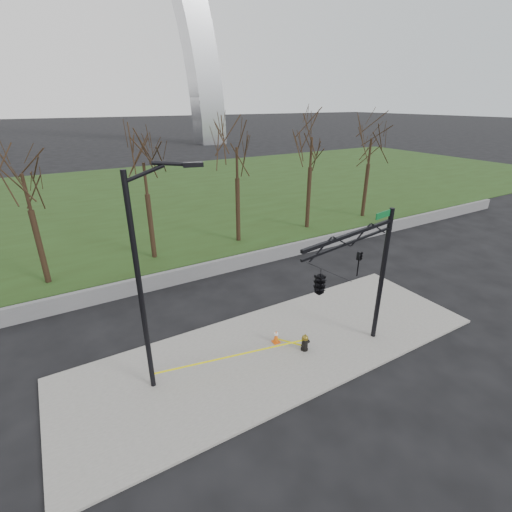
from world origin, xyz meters
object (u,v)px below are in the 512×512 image
traffic_cone (276,336)px  traffic_signal_mast (334,275)px  fire_hydrant (305,343)px  street_light (145,273)px

traffic_cone → traffic_signal_mast: size_ratio=0.10×
fire_hydrant → traffic_cone: fire_hydrant is taller
street_light → traffic_signal_mast: bearing=-7.7°
traffic_cone → street_light: size_ratio=0.07×
fire_hydrant → traffic_signal_mast: traffic_signal_mast is taller
fire_hydrant → traffic_cone: (-0.76, 1.05, -0.05)m
fire_hydrant → street_light: size_ratio=0.09×
traffic_signal_mast → street_light: bearing=148.6°
fire_hydrant → traffic_cone: size_ratio=1.28×
traffic_cone → street_light: 6.69m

